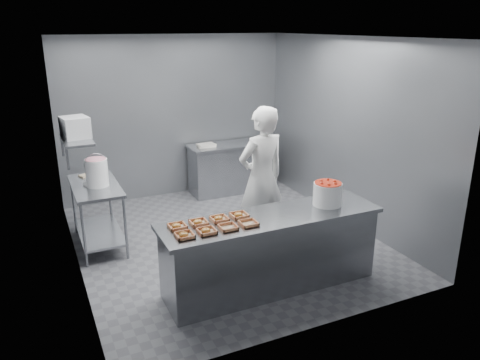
# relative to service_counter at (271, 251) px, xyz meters

# --- Properties ---
(floor) EXTENTS (4.50, 4.50, 0.00)m
(floor) POSITION_rel_service_counter_xyz_m (0.00, 1.35, -0.45)
(floor) COLOR #4C4C51
(floor) RESTS_ON ground
(ceiling) EXTENTS (4.50, 4.50, 0.00)m
(ceiling) POSITION_rel_service_counter_xyz_m (0.00, 1.35, 2.35)
(ceiling) COLOR white
(ceiling) RESTS_ON wall_back
(wall_back) EXTENTS (4.00, 0.04, 2.80)m
(wall_back) POSITION_rel_service_counter_xyz_m (0.00, 3.60, 0.95)
(wall_back) COLOR slate
(wall_back) RESTS_ON ground
(wall_left) EXTENTS (0.04, 4.50, 2.80)m
(wall_left) POSITION_rel_service_counter_xyz_m (-2.00, 1.35, 0.95)
(wall_left) COLOR slate
(wall_left) RESTS_ON ground
(wall_right) EXTENTS (0.04, 4.50, 2.80)m
(wall_right) POSITION_rel_service_counter_xyz_m (2.00, 1.35, 0.95)
(wall_right) COLOR slate
(wall_right) RESTS_ON ground
(service_counter) EXTENTS (2.60, 0.70, 0.90)m
(service_counter) POSITION_rel_service_counter_xyz_m (0.00, 0.00, 0.00)
(service_counter) COLOR slate
(service_counter) RESTS_ON ground
(prep_table) EXTENTS (0.60, 1.20, 0.90)m
(prep_table) POSITION_rel_service_counter_xyz_m (-1.65, 1.95, 0.14)
(prep_table) COLOR slate
(prep_table) RESTS_ON ground
(back_counter) EXTENTS (1.50, 0.60, 0.90)m
(back_counter) POSITION_rel_service_counter_xyz_m (0.90, 3.25, -0.00)
(back_counter) COLOR slate
(back_counter) RESTS_ON ground
(wall_shelf) EXTENTS (0.35, 0.90, 0.03)m
(wall_shelf) POSITION_rel_service_counter_xyz_m (-1.82, 1.95, 1.10)
(wall_shelf) COLOR slate
(wall_shelf) RESTS_ON wall_left
(tray_0) EXTENTS (0.19, 0.18, 0.06)m
(tray_0) POSITION_rel_service_counter_xyz_m (-1.07, -0.12, 0.47)
(tray_0) COLOR tan
(tray_0) RESTS_ON service_counter
(tray_1) EXTENTS (0.19, 0.18, 0.06)m
(tray_1) POSITION_rel_service_counter_xyz_m (-0.83, -0.12, 0.47)
(tray_1) COLOR tan
(tray_1) RESTS_ON service_counter
(tray_2) EXTENTS (0.19, 0.18, 0.04)m
(tray_2) POSITION_rel_service_counter_xyz_m (-0.59, -0.12, 0.47)
(tray_2) COLOR tan
(tray_2) RESTS_ON service_counter
(tray_3) EXTENTS (0.19, 0.18, 0.04)m
(tray_3) POSITION_rel_service_counter_xyz_m (-0.35, -0.12, 0.47)
(tray_3) COLOR tan
(tray_3) RESTS_ON service_counter
(tray_4) EXTENTS (0.19, 0.18, 0.06)m
(tray_4) POSITION_rel_service_counter_xyz_m (-1.07, 0.12, 0.47)
(tray_4) COLOR tan
(tray_4) RESTS_ON service_counter
(tray_5) EXTENTS (0.19, 0.18, 0.06)m
(tray_5) POSITION_rel_service_counter_xyz_m (-0.83, 0.12, 0.47)
(tray_5) COLOR tan
(tray_5) RESTS_ON service_counter
(tray_6) EXTENTS (0.19, 0.18, 0.06)m
(tray_6) POSITION_rel_service_counter_xyz_m (-0.59, 0.12, 0.47)
(tray_6) COLOR tan
(tray_6) RESTS_ON service_counter
(tray_7) EXTENTS (0.19, 0.18, 0.06)m
(tray_7) POSITION_rel_service_counter_xyz_m (-0.35, 0.12, 0.47)
(tray_7) COLOR tan
(tray_7) RESTS_ON service_counter
(worker) EXTENTS (0.78, 0.57, 1.96)m
(worker) POSITION_rel_service_counter_xyz_m (0.41, 1.05, 0.52)
(worker) COLOR white
(worker) RESTS_ON ground
(strawberry_tub) EXTENTS (0.34, 0.34, 0.28)m
(strawberry_tub) POSITION_rel_service_counter_xyz_m (0.76, 0.02, 0.60)
(strawberry_tub) COLOR white
(strawberry_tub) RESTS_ON service_counter
(glaze_bucket) EXTENTS (0.31, 0.29, 0.45)m
(glaze_bucket) POSITION_rel_service_counter_xyz_m (-1.62, 1.88, 0.64)
(glaze_bucket) COLOR white
(glaze_bucket) RESTS_ON prep_table
(bucket_lid) EXTENTS (0.38, 0.38, 0.02)m
(bucket_lid) POSITION_rel_service_counter_xyz_m (-1.64, 1.97, 0.46)
(bucket_lid) COLOR white
(bucket_lid) RESTS_ON prep_table
(rag) EXTENTS (0.19, 0.18, 0.02)m
(rag) POSITION_rel_service_counter_xyz_m (-1.72, 2.39, 0.46)
(rag) COLOR #CCB28C
(rag) RESTS_ON prep_table
(appliance) EXTENTS (0.37, 0.40, 0.27)m
(appliance) POSITION_rel_service_counter_xyz_m (-1.82, 1.95, 1.25)
(appliance) COLOR gray
(appliance) RESTS_ON wall_shelf
(paper_stack) EXTENTS (0.31, 0.23, 0.05)m
(paper_stack) POSITION_rel_service_counter_xyz_m (0.45, 3.25, 0.47)
(paper_stack) COLOR silver
(paper_stack) RESTS_ON back_counter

